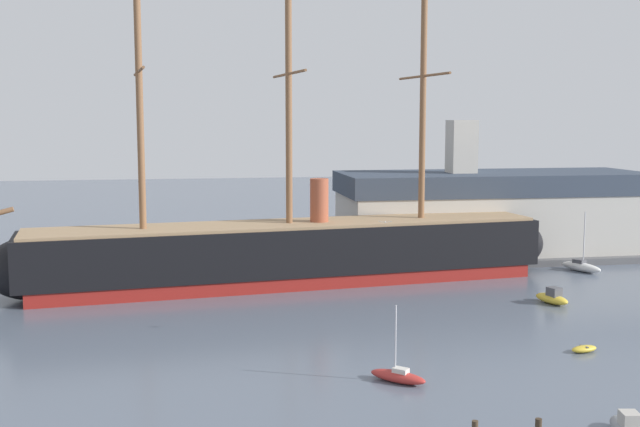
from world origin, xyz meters
The scene contains 9 objects.
tall_ship centered at (-3.03, 51.58, 3.46)m, with size 65.96×16.67×31.76m.
sailboat_near_centre centered at (0.02, 19.49, 0.44)m, with size 3.80×3.61×5.25m.
dinghy_mid_right centered at (15.67, 23.61, 0.26)m, with size 2.33×1.38×0.52m.
motorboat_alongside_stern centered at (20.44, 38.51, 0.57)m, with size 2.76×4.15×1.61m.
dinghy_far_left centered at (-30.45, 56.75, 0.29)m, with size 2.58×2.26×0.57m.
sailboat_far_right centered at (30.98, 52.62, 0.58)m, with size 3.57×5.52×6.93m.
motorboat_distant_centre centered at (4.24, 63.28, 0.54)m, with size 1.75×3.72×1.53m.
dockside_warehouse_right centered at (24.49, 63.75, 5.39)m, with size 41.69×16.35×17.30m.
seagull_in_flight centered at (1.48, 28.86, 9.56)m, with size 1.06×0.41×0.13m.
Camera 1 is at (-13.66, -29.11, 17.57)m, focal length 43.68 mm.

